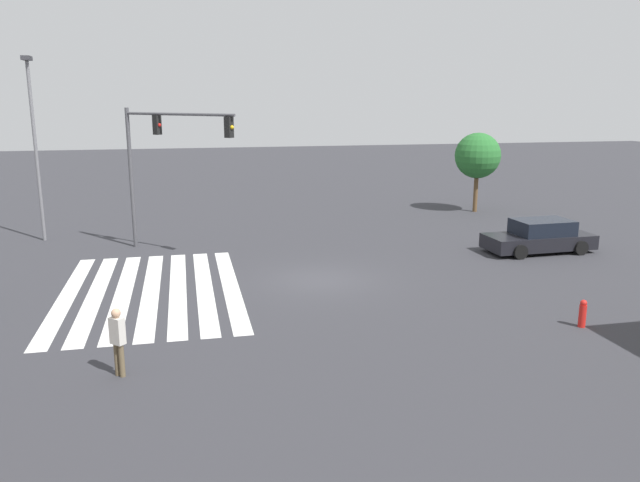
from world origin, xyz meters
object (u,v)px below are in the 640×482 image
object	(u,v)px
car_1	(540,237)
tree_corner_a	(478,156)
traffic_signal_mast	(159,150)
fire_hydrant	(583,313)
street_light_pole_a	(34,134)
pedestrian	(118,338)

from	to	relation	value
car_1	tree_corner_a	bearing A→B (deg)	-102.15
traffic_signal_mast	fire_hydrant	world-z (taller)	traffic_signal_mast
fire_hydrant	car_1	bearing A→B (deg)	155.99
traffic_signal_mast	fire_hydrant	bearing A→B (deg)	0.20
car_1	street_light_pole_a	world-z (taller)	street_light_pole_a
traffic_signal_mast	tree_corner_a	xyz separation A→B (m)	(-6.50, 18.39, -1.18)
traffic_signal_mast	tree_corner_a	distance (m)	19.54
street_light_pole_a	tree_corner_a	world-z (taller)	street_light_pole_a
car_1	tree_corner_a	size ratio (longest dim) A/B	1.03
tree_corner_a	car_1	bearing A→B (deg)	-10.16
street_light_pole_a	tree_corner_a	distance (m)	24.40
traffic_signal_mast	pedestrian	world-z (taller)	traffic_signal_mast
pedestrian	street_light_pole_a	bearing A→B (deg)	59.67
traffic_signal_mast	pedestrian	bearing A→B (deg)	-48.45
car_1	tree_corner_a	distance (m)	10.66
pedestrian	street_light_pole_a	distance (m)	17.98
car_1	street_light_pole_a	xyz separation A→B (m)	(-7.32, -22.36, 4.47)
traffic_signal_mast	pedestrian	xyz separation A→B (m)	(13.09, -0.79, -3.60)
tree_corner_a	fire_hydrant	world-z (taller)	tree_corner_a
pedestrian	street_light_pole_a	xyz separation A→B (m)	(-16.77, -5.00, 4.16)
pedestrian	tree_corner_a	distance (m)	27.52
pedestrian	fire_hydrant	world-z (taller)	pedestrian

